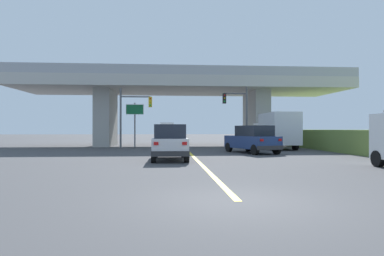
{
  "coord_description": "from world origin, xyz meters",
  "views": [
    {
      "loc": [
        -1.76,
        -8.08,
        1.76
      ],
      "look_at": [
        0.12,
        16.16,
        1.84
      ],
      "focal_mm": 31.61,
      "sensor_mm": 36.0,
      "label": 1
    }
  ],
  "objects": [
    {
      "name": "highway_sign",
      "position": [
        -4.73,
        24.55,
        3.17
      ],
      "size": [
        1.68,
        0.17,
        4.29
      ],
      "color": "slate",
      "rests_on": "ground"
    },
    {
      "name": "ground",
      "position": [
        0.0,
        28.03,
        0.0
      ],
      "size": [
        160.0,
        160.0,
        0.0
      ],
      "primitive_type": "plane",
      "color": "#424244"
    },
    {
      "name": "traffic_signal_farside",
      "position": [
        -4.95,
        23.51,
        3.47
      ],
      "size": [
        2.98,
        0.36,
        5.55
      ],
      "color": "#56595E",
      "rests_on": "ground"
    },
    {
      "name": "suv_crossing",
      "position": [
        4.59,
        16.29,
        1.02
      ],
      "size": [
        3.44,
        5.11,
        2.02
      ],
      "rotation": [
        0.0,
        0.0,
        0.33
      ],
      "color": "navy",
      "rests_on": "ground"
    },
    {
      "name": "traffic_signal_nearside",
      "position": [
        5.19,
        23.55,
        3.68
      ],
      "size": [
        2.41,
        0.36,
        5.94
      ],
      "color": "#56595E",
      "rests_on": "ground"
    },
    {
      "name": "lane_divider_stripe",
      "position": [
        0.0,
        12.61,
        0.0
      ],
      "size": [
        0.2,
        25.23,
        0.01
      ],
      "primitive_type": "cube",
      "color": "yellow",
      "rests_on": "ground"
    },
    {
      "name": "overpass_bridge",
      "position": [
        0.0,
        28.03,
        5.58
      ],
      "size": [
        33.85,
        9.58,
        7.77
      ],
      "color": "#B7B5AD",
      "rests_on": "ground"
    },
    {
      "name": "box_truck",
      "position": [
        8.04,
        21.27,
        1.65
      ],
      "size": [
        2.33,
        6.75,
        3.17
      ],
      "color": "silver",
      "rests_on": "ground"
    },
    {
      "name": "semi_truck_distant",
      "position": [
        -1.54,
        52.93,
        1.55
      ],
      "size": [
        2.33,
        6.9,
        2.9
      ],
      "color": "red",
      "rests_on": "ground"
    },
    {
      "name": "suv_lead",
      "position": [
        -1.53,
        11.23,
        1.01
      ],
      "size": [
        1.99,
        4.47,
        2.02
      ],
      "color": "silver",
      "rests_on": "ground"
    },
    {
      "name": "sedan_oncoming",
      "position": [
        -0.97,
        34.48,
        1.01
      ],
      "size": [
        1.86,
        4.85,
        2.02
      ],
      "color": "silver",
      "rests_on": "ground"
    }
  ]
}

